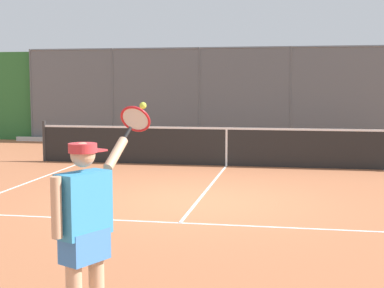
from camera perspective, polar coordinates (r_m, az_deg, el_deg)
ground_plane at (r=9.78m, az=0.58°, el=-5.85°), size 60.00×60.00×0.00m
court_line_markings at (r=8.10m, az=-1.50°, el=-8.35°), size 7.60×10.75×0.01m
fence_backdrop at (r=19.51m, az=5.49°, el=4.78°), size 18.29×1.37×3.27m
tennis_net at (r=13.94m, az=3.54°, el=-0.22°), size 9.76×0.09×1.07m
tennis_player at (r=4.65m, az=-10.77°, el=-7.95°), size 0.56×1.31×1.85m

